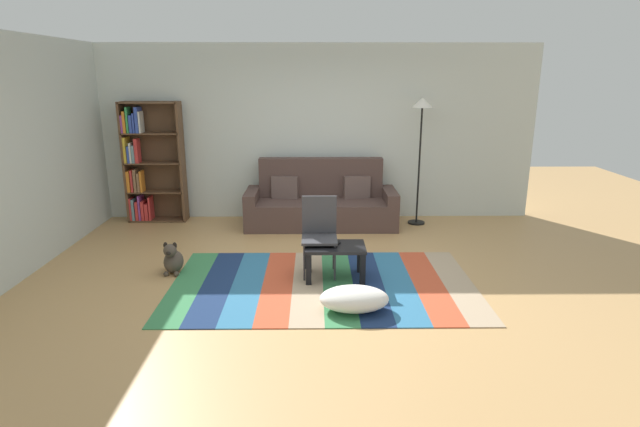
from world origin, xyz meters
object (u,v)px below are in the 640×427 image
object	(u,v)px
pouf	(354,299)
tv_remote	(336,244)
couch	(321,204)
standing_lamp	(422,120)
folding_chair	(319,229)
dog	(173,260)
coffee_table	(335,252)
bookshelf	(147,164)

from	to	relation	value
pouf	tv_remote	size ratio (longest dim) A/B	4.53
couch	pouf	distance (m)	2.96
standing_lamp	folding_chair	distance (m)	2.73
tv_remote	folding_chair	distance (m)	0.28
couch	folding_chair	xyz separation A→B (m)	(-0.04, -1.94, 0.20)
dog	couch	bearing A→B (deg)	47.76
couch	pouf	bearing A→B (deg)	-84.45
couch	dog	distance (m)	2.61
dog	folding_chair	xyz separation A→B (m)	(1.70, -0.01, 0.37)
dog	standing_lamp	world-z (taller)	standing_lamp
pouf	couch	bearing A→B (deg)	95.55
coffee_table	tv_remote	size ratio (longest dim) A/B	4.48
coffee_table	dog	xyz separation A→B (m)	(-1.88, 0.20, -0.16)
dog	folding_chair	size ratio (longest dim) A/B	0.44
dog	bookshelf	bearing A→B (deg)	112.95
couch	pouf	xyz separation A→B (m)	(0.29, -2.94, -0.21)
coffee_table	tv_remote	bearing A→B (deg)	59.95
bookshelf	standing_lamp	bearing A→B (deg)	-3.09
bookshelf	dog	xyz separation A→B (m)	(0.94, -2.21, -0.74)
dog	coffee_table	bearing A→B (deg)	-6.00
coffee_table	pouf	world-z (taller)	coffee_table
bookshelf	folding_chair	world-z (taller)	bookshelf
folding_chair	tv_remote	bearing A→B (deg)	-16.30
couch	coffee_table	distance (m)	2.13
standing_lamp	bookshelf	bearing A→B (deg)	176.91
tv_remote	dog	bearing A→B (deg)	-152.80
couch	standing_lamp	size ratio (longest dim) A/B	1.18
bookshelf	dog	distance (m)	2.51
couch	standing_lamp	distance (m)	1.95
standing_lamp	tv_remote	bearing A→B (deg)	-121.83
bookshelf	folding_chair	xyz separation A→B (m)	(2.64, -2.22, -0.36)
tv_remote	standing_lamp	bearing A→B (deg)	90.98
couch	folding_chair	world-z (taller)	couch
bookshelf	coffee_table	world-z (taller)	bookshelf
bookshelf	tv_remote	bearing A→B (deg)	-40.34
standing_lamp	tv_remote	world-z (taller)	standing_lamp
couch	folding_chair	distance (m)	1.95
pouf	tv_remote	bearing A→B (deg)	100.13
pouf	folding_chair	xyz separation A→B (m)	(-0.33, 1.00, 0.41)
pouf	standing_lamp	world-z (taller)	standing_lamp
coffee_table	standing_lamp	size ratio (longest dim) A/B	0.35
tv_remote	couch	bearing A→B (deg)	126.53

